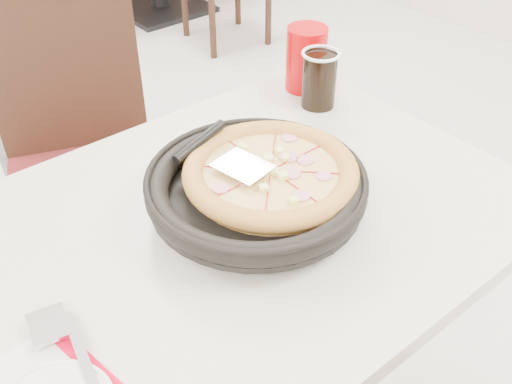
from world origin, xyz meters
TOP-DOWN VIEW (x-y plane):
  - main_table at (0.21, -0.20)m, footprint 1.21×0.82m
  - chair_far at (0.23, 0.46)m, footprint 0.54×0.54m
  - trivet at (0.31, -0.22)m, footprint 0.12×0.12m
  - pizza_pan at (0.30, -0.21)m, footprint 0.40×0.40m
  - pizza at (0.33, -0.21)m, footprint 0.30×0.30m
  - pizza_server at (0.29, -0.18)m, footprint 0.09×0.11m
  - fork at (-0.11, -0.31)m, footprint 0.05×0.16m
  - cola_glass at (0.67, 0.01)m, footprint 0.08×0.08m
  - red_cup at (0.71, 0.09)m, footprint 0.10×0.10m

SIDE VIEW (x-z plane):
  - main_table at x=0.21m, z-range 0.00..0.75m
  - chair_far at x=0.23m, z-range 0.00..0.95m
  - trivet at x=0.31m, z-range 0.75..0.79m
  - fork at x=-0.11m, z-range 0.77..0.77m
  - pizza_pan at x=0.30m, z-range 0.79..0.80m
  - pizza at x=0.33m, z-range 0.80..0.82m
  - cola_glass at x=0.67m, z-range 0.75..0.88m
  - red_cup at x=0.71m, z-range 0.75..0.91m
  - pizza_server at x=0.29m, z-range 0.84..0.84m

